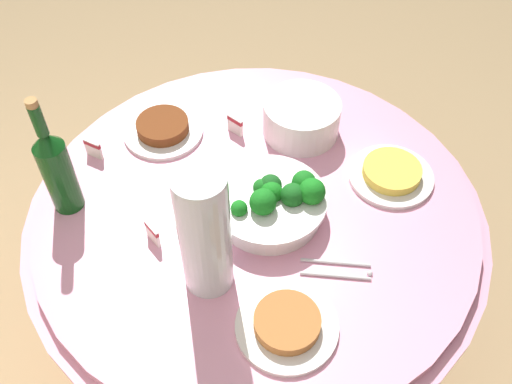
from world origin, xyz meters
The scene contains 13 objects.
ground_plane centered at (0.00, 0.00, 0.00)m, with size 6.00×6.00×0.00m, color tan.
buffet_table centered at (0.00, 0.00, 0.38)m, with size 1.16×1.16×0.74m.
broccoli_bowl centered at (-0.05, -0.01, 0.78)m, with size 0.28×0.28×0.12m.
plate_stack centered at (0.07, -0.29, 0.79)m, with size 0.21×0.21×0.10m.
wine_bottle centered at (0.37, 0.28, 0.87)m, with size 0.07×0.07×0.34m.
decorative_fruit_vase centered at (-0.05, 0.23, 0.89)m, with size 0.11×0.11×0.34m.
serving_tongs centered at (-0.27, 0.03, 0.74)m, with size 0.16×0.12×0.01m.
food_plate_peanuts centered at (-0.26, 0.22, 0.76)m, with size 0.22×0.22×0.04m.
food_plate_stir_fry centered at (0.36, -0.04, 0.76)m, with size 0.22×0.22×0.04m.
food_plate_fried_egg centered at (-0.22, -0.29, 0.76)m, with size 0.22×0.22×0.04m.
label_placard_front centered at (0.21, -0.17, 0.77)m, with size 0.05×0.01×0.05m.
label_placard_mid centered at (0.12, 0.23, 0.77)m, with size 0.05×0.02×0.05m.
label_placard_rear centered at (0.44, 0.13, 0.77)m, with size 0.05×0.02×0.05m.
Camera 1 is at (-0.57, 0.72, 1.86)m, focal length 40.76 mm.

